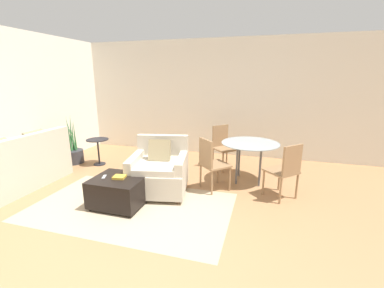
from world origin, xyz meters
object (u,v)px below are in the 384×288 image
book_stack (119,177)px  side_table (98,147)px  tv_remote_primary (104,177)px  dining_table (250,148)px  potted_plant (73,153)px  couch (16,170)px  dining_chair_near_right (286,168)px  dining_chair_far_left (223,144)px  ottoman (119,190)px  dining_chair_near_left (211,161)px  armchair (159,171)px

book_stack → side_table: size_ratio=0.33×
tv_remote_primary → dining_table: 2.53m
potted_plant → side_table: size_ratio=1.93×
couch → book_stack: bearing=-1.3°
couch → dining_chair_near_right: 4.49m
book_stack → dining_chair_far_left: (1.17, 2.10, 0.06)m
tv_remote_primary → dining_chair_far_left: size_ratio=0.16×
side_table → dining_table: 3.24m
ottoman → dining_chair_near_left: dining_chair_near_left is taller
dining_chair_far_left → book_stack: bearing=-119.2°
dining_chair_near_right → dining_chair_far_left: bearing=135.0°
tv_remote_primary → side_table: bearing=128.4°
side_table → dining_chair_near_right: dining_chair_near_right is taller
armchair → tv_remote_primary: 0.90m
couch → ottoman: 2.02m
dining_chair_near_left → dining_chair_far_left: 1.18m
ottoman → dining_table: 2.37m
tv_remote_primary → potted_plant: bearing=141.2°
tv_remote_primary → dining_chair_near_right: bearing=20.0°
book_stack → dining_table: dining_table is taller
book_stack → armchair: bearing=61.0°
potted_plant → dining_chair_near_right: size_ratio=1.23×
couch → dining_chair_far_left: (3.22, 2.05, 0.19)m
dining_table → dining_chair_near_right: bearing=-45.0°
side_table → dining_chair_near_left: size_ratio=0.64×
dining_chair_far_left → dining_chair_near_right: bearing=-45.0°
side_table → dining_chair_far_left: (2.64, 0.58, 0.11)m
side_table → dining_chair_near_left: bearing=-12.9°
ottoman → book_stack: (0.02, -0.00, 0.22)m
tv_remote_primary → dining_chair_near_right: size_ratio=0.16×
ottoman → dining_chair_near_right: (2.38, 0.91, 0.28)m
couch → dining_table: couch is taller
dining_table → side_table: bearing=179.7°
dining_chair_far_left → side_table: bearing=-167.7°
dining_chair_near_left → dining_chair_far_left: same height
armchair → side_table: size_ratio=1.90×
ottoman → book_stack: 0.22m
ottoman → armchair: bearing=59.2°
book_stack → dining_table: size_ratio=0.18×
armchair → tv_remote_primary: armchair is taller
book_stack → potted_plant: bearing=145.1°
ottoman → tv_remote_primary: tv_remote_primary is taller
potted_plant → tv_remote_primary: bearing=-38.8°
dining_table → book_stack: bearing=-139.5°
couch → potted_plant: bearing=91.8°
dining_table → dining_chair_far_left: bearing=135.0°
armchair → ottoman: 0.75m
dining_chair_near_right → dining_chair_near_left: bearing=180.0°
armchair → potted_plant: (-2.44, 0.82, -0.13)m
side_table → book_stack: bearing=-46.0°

